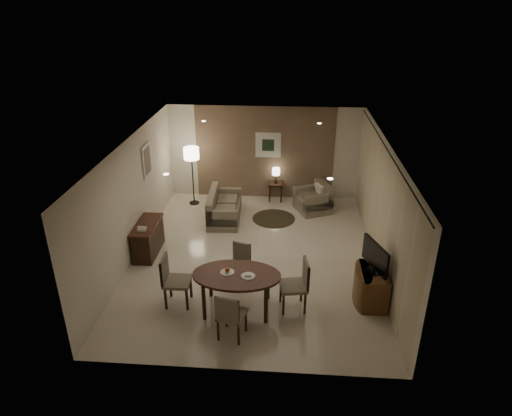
# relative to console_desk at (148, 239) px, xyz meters

# --- Properties ---
(room_shell) EXTENTS (5.50, 7.00, 2.70)m
(room_shell) POSITION_rel_console_desk_xyz_m (2.49, 0.40, 0.98)
(room_shell) COLOR beige
(room_shell) RESTS_ON ground
(taupe_accent) EXTENTS (3.96, 0.03, 2.70)m
(taupe_accent) POSITION_rel_console_desk_xyz_m (2.49, 3.48, 0.98)
(taupe_accent) COLOR #7C634D
(taupe_accent) RESTS_ON wall_back
(curtain_wall) EXTENTS (0.08, 6.70, 2.58)m
(curtain_wall) POSITION_rel_console_desk_xyz_m (5.17, 0.00, 0.95)
(curtain_wall) COLOR beige
(curtain_wall) RESTS_ON wall_right
(curtain_rod) EXTENTS (0.03, 6.80, 0.03)m
(curtain_rod) POSITION_rel_console_desk_xyz_m (5.17, 0.00, 2.27)
(curtain_rod) COLOR black
(curtain_rod) RESTS_ON wall_right
(art_back_frame) EXTENTS (0.72, 0.03, 0.72)m
(art_back_frame) POSITION_rel_console_desk_xyz_m (2.59, 3.46, 1.23)
(art_back_frame) COLOR silver
(art_back_frame) RESTS_ON wall_back
(art_back_canvas) EXTENTS (0.34, 0.01, 0.34)m
(art_back_canvas) POSITION_rel_console_desk_xyz_m (2.59, 3.44, 1.23)
(art_back_canvas) COLOR black
(art_back_canvas) RESTS_ON wall_back
(art_left_frame) EXTENTS (0.03, 0.60, 0.80)m
(art_left_frame) POSITION_rel_console_desk_xyz_m (-0.23, 1.20, 1.48)
(art_left_frame) COLOR silver
(art_left_frame) RESTS_ON wall_left
(art_left_canvas) EXTENTS (0.01, 0.46, 0.64)m
(art_left_canvas) POSITION_rel_console_desk_xyz_m (-0.21, 1.20, 1.48)
(art_left_canvas) COLOR gray
(art_left_canvas) RESTS_ON wall_left
(downlight_nl) EXTENTS (0.10, 0.10, 0.01)m
(downlight_nl) POSITION_rel_console_desk_xyz_m (1.09, -1.80, 2.31)
(downlight_nl) COLOR white
(downlight_nl) RESTS_ON ceiling
(downlight_nr) EXTENTS (0.10, 0.10, 0.01)m
(downlight_nr) POSITION_rel_console_desk_xyz_m (3.89, -1.80, 2.31)
(downlight_nr) COLOR white
(downlight_nr) RESTS_ON ceiling
(downlight_fl) EXTENTS (0.10, 0.10, 0.01)m
(downlight_fl) POSITION_rel_console_desk_xyz_m (1.09, 1.80, 2.31)
(downlight_fl) COLOR white
(downlight_fl) RESTS_ON ceiling
(downlight_fr) EXTENTS (0.10, 0.10, 0.01)m
(downlight_fr) POSITION_rel_console_desk_xyz_m (3.89, 1.80, 2.31)
(downlight_fr) COLOR white
(downlight_fr) RESTS_ON ceiling
(console_desk) EXTENTS (0.48, 1.20, 0.75)m
(console_desk) POSITION_rel_console_desk_xyz_m (0.00, 0.00, 0.00)
(console_desk) COLOR #4B2418
(console_desk) RESTS_ON floor
(telephone) EXTENTS (0.20, 0.14, 0.09)m
(telephone) POSITION_rel_console_desk_xyz_m (0.00, -0.30, 0.43)
(telephone) COLOR white
(telephone) RESTS_ON console_desk
(tv_cabinet) EXTENTS (0.48, 0.90, 0.70)m
(tv_cabinet) POSITION_rel_console_desk_xyz_m (4.89, -1.50, -0.03)
(tv_cabinet) COLOR brown
(tv_cabinet) RESTS_ON floor
(flat_tv) EXTENTS (0.36, 0.85, 0.60)m
(flat_tv) POSITION_rel_console_desk_xyz_m (4.87, -1.50, 0.65)
(flat_tv) COLOR black
(flat_tv) RESTS_ON tv_cabinet
(dining_table) EXTENTS (1.65, 1.03, 0.78)m
(dining_table) POSITION_rel_console_desk_xyz_m (2.29, -1.92, 0.01)
(dining_table) COLOR #4B2418
(dining_table) RESTS_ON floor
(chair_near) EXTENTS (0.55, 0.55, 0.94)m
(chair_near) POSITION_rel_console_desk_xyz_m (2.29, -2.69, 0.09)
(chair_near) COLOR gray
(chair_near) RESTS_ON floor
(chair_far) EXTENTS (0.51, 0.51, 0.85)m
(chair_far) POSITION_rel_console_desk_xyz_m (2.22, -1.06, 0.05)
(chair_far) COLOR gray
(chair_far) RESTS_ON floor
(chair_left) EXTENTS (0.51, 0.51, 1.02)m
(chair_left) POSITION_rel_console_desk_xyz_m (1.13, -1.84, 0.14)
(chair_left) COLOR gray
(chair_left) RESTS_ON floor
(chair_right) EXTENTS (0.56, 0.56, 1.02)m
(chair_right) POSITION_rel_console_desk_xyz_m (3.35, -1.82, 0.14)
(chair_right) COLOR gray
(chair_right) RESTS_ON floor
(plate_a) EXTENTS (0.26, 0.26, 0.02)m
(plate_a) POSITION_rel_console_desk_xyz_m (2.11, -1.87, 0.41)
(plate_a) COLOR white
(plate_a) RESTS_ON dining_table
(plate_b) EXTENTS (0.26, 0.26, 0.02)m
(plate_b) POSITION_rel_console_desk_xyz_m (2.51, -1.97, 0.41)
(plate_b) COLOR white
(plate_b) RESTS_ON dining_table
(fruit_apple) EXTENTS (0.09, 0.09, 0.09)m
(fruit_apple) POSITION_rel_console_desk_xyz_m (2.11, -1.87, 0.46)
(fruit_apple) COLOR #C14E16
(fruit_apple) RESTS_ON plate_a
(napkin) EXTENTS (0.12, 0.08, 0.03)m
(napkin) POSITION_rel_console_desk_xyz_m (2.51, -1.97, 0.43)
(napkin) COLOR white
(napkin) RESTS_ON plate_b
(round_rug) EXTENTS (1.15, 1.15, 0.01)m
(round_rug) POSITION_rel_console_desk_xyz_m (2.83, 1.99, -0.37)
(round_rug) COLOR #3E3423
(round_rug) RESTS_ON floor
(sofa) EXTENTS (1.64, 0.87, 0.75)m
(sofa) POSITION_rel_console_desk_xyz_m (1.52, 1.89, 0.00)
(sofa) COLOR gray
(sofa) RESTS_ON floor
(armchair) EXTENTS (1.12, 1.14, 0.78)m
(armchair) POSITION_rel_console_desk_xyz_m (3.89, 2.59, 0.02)
(armchair) COLOR gray
(armchair) RESTS_ON floor
(side_table) EXTENTS (0.42, 0.42, 0.53)m
(side_table) POSITION_rel_console_desk_xyz_m (2.83, 3.24, -0.11)
(side_table) COLOR black
(side_table) RESTS_ON floor
(table_lamp) EXTENTS (0.22, 0.22, 0.50)m
(table_lamp) POSITION_rel_console_desk_xyz_m (2.83, 3.25, 0.41)
(table_lamp) COLOR #FFEAC1
(table_lamp) RESTS_ON side_table
(floor_lamp) EXTENTS (0.42, 0.42, 1.67)m
(floor_lamp) POSITION_rel_console_desk_xyz_m (0.50, 2.82, 0.46)
(floor_lamp) COLOR #FFE5B7
(floor_lamp) RESTS_ON floor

